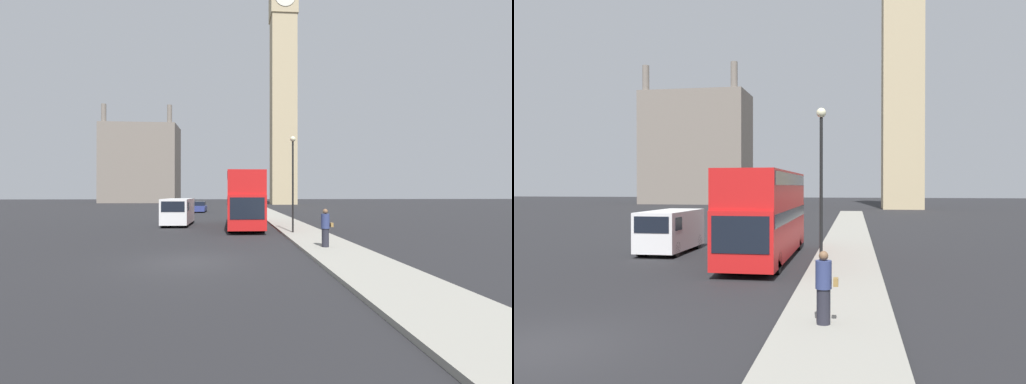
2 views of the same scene
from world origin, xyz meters
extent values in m
plane|color=black|center=(0.00, 0.00, 0.00)|extent=(300.00, 300.00, 0.00)
cube|color=gray|center=(6.48, 0.00, 0.07)|extent=(2.96, 120.00, 0.15)
cube|color=tan|center=(14.32, 71.40, 23.35)|extent=(6.16, 6.16, 46.69)
cube|color=slate|center=(-25.28, 89.28, 11.39)|extent=(21.37, 11.29, 22.77)
cylinder|color=slate|center=(-34.37, 84.48, 25.28)|extent=(1.36, 1.36, 5.01)
cylinder|color=slate|center=(-16.20, 84.48, 25.28)|extent=(1.36, 1.36, 5.01)
cube|color=red|center=(2.69, 13.88, 1.46)|extent=(2.54, 11.16, 2.36)
cube|color=red|center=(2.69, 13.88, 3.45)|extent=(2.54, 10.94, 1.63)
cube|color=black|center=(2.69, 13.88, 2.21)|extent=(2.58, 10.72, 0.55)
cube|color=black|center=(2.69, 13.88, 3.89)|extent=(2.58, 10.49, 0.55)
cube|color=black|center=(2.69, 8.28, 1.74)|extent=(2.24, 0.03, 1.42)
cylinder|color=black|center=(1.77, 9.97, 0.50)|extent=(0.71, 1.00, 1.00)
cylinder|color=black|center=(3.60, 9.97, 0.50)|extent=(0.71, 1.00, 1.00)
cylinder|color=black|center=(1.77, 17.79, 0.50)|extent=(0.71, 1.00, 1.00)
cylinder|color=black|center=(3.60, 17.79, 0.50)|extent=(0.71, 1.00, 1.00)
cube|color=white|center=(-2.85, 15.65, 1.24)|extent=(2.12, 5.23, 2.04)
cube|color=black|center=(-2.85, 13.02, 1.69)|extent=(1.80, 0.02, 0.81)
cube|color=black|center=(-2.85, 13.94, 1.69)|extent=(2.15, 0.94, 0.65)
cylinder|color=black|center=(-3.65, 13.87, 0.40)|extent=(0.53, 0.79, 0.79)
cylinder|color=black|center=(-2.06, 13.87, 0.40)|extent=(0.53, 0.79, 0.79)
cylinder|color=black|center=(-3.65, 17.42, 0.40)|extent=(0.53, 0.79, 0.79)
cylinder|color=black|center=(-2.06, 17.42, 0.40)|extent=(0.53, 0.79, 0.79)
cylinder|color=#23232D|center=(6.16, 2.41, 0.59)|extent=(0.34, 0.34, 0.88)
cylinder|color=navy|center=(6.16, 2.41, 1.38)|extent=(0.40, 0.40, 0.70)
sphere|color=brown|center=(6.16, 2.41, 1.84)|extent=(0.24, 0.24, 0.24)
cube|color=olive|center=(6.47, 2.41, 1.20)|extent=(0.12, 0.24, 0.20)
cylinder|color=black|center=(5.69, 8.61, 3.13)|extent=(0.12, 0.12, 5.96)
sphere|color=beige|center=(5.69, 8.61, 6.29)|extent=(0.36, 0.36, 0.36)
cube|color=navy|center=(-3.03, 36.47, 0.55)|extent=(1.70, 4.72, 0.76)
cube|color=black|center=(-3.03, 36.59, 1.23)|extent=(1.53, 2.27, 0.59)
cylinder|color=black|center=(-3.69, 34.96, 0.35)|extent=(0.37, 0.69, 0.69)
cylinder|color=black|center=(-2.36, 34.96, 0.35)|extent=(0.37, 0.69, 0.69)
cylinder|color=black|center=(-3.69, 37.98, 0.35)|extent=(0.37, 0.69, 0.69)
cylinder|color=black|center=(-2.36, 37.98, 0.35)|extent=(0.37, 0.69, 0.69)
camera|label=1|loc=(1.77, -13.62, 2.70)|focal=24.00mm
camera|label=2|loc=(6.92, -9.92, 3.56)|focal=35.00mm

